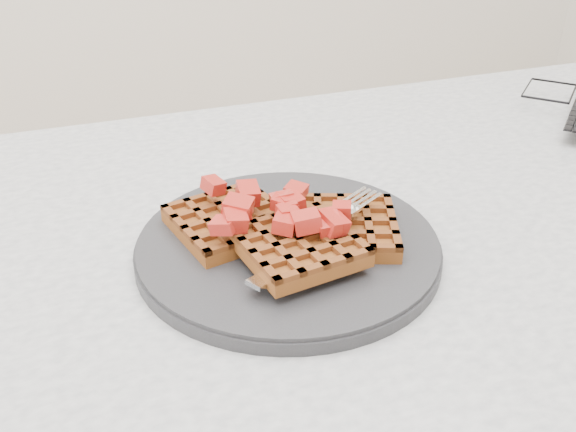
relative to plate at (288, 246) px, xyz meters
The scene contains 5 objects.
table 0.18m from the plate, ahead, with size 1.20×0.80×0.75m.
plate is the anchor object (origin of this frame).
waffles 0.02m from the plate, 87.49° to the right, with size 0.22×0.19×0.03m.
strawberry_pile 0.05m from the plate, 26.57° to the left, with size 0.15×0.15×0.02m, color #960E0A, non-canonical shape.
fork 0.04m from the plate, 44.39° to the right, with size 0.02×0.18×0.02m, color silver, non-canonical shape.
Camera 1 is at (-0.29, -0.46, 1.08)m, focal length 40.00 mm.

